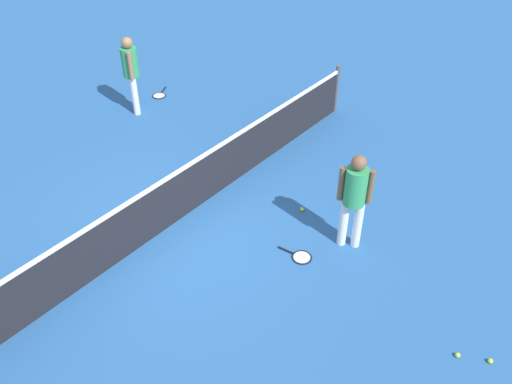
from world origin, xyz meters
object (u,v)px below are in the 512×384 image
(player_near_side, at_px, (355,194))
(tennis_ball_stray_left, at_px, (490,361))
(tennis_racket_near_player, at_px, (300,257))
(tennis_ball_midcourt, at_px, (458,355))
(tennis_racket_far_player, at_px, (159,95))
(tennis_ball_baseline, at_px, (302,209))
(player_far_side, at_px, (131,69))

(player_near_side, height_order, tennis_ball_stray_left, player_near_side)
(tennis_racket_near_player, xyz_separation_m, tennis_ball_midcourt, (-0.17, -2.64, 0.02))
(tennis_ball_midcourt, relative_size, tennis_ball_stray_left, 1.00)
(player_near_side, relative_size, tennis_racket_near_player, 2.84)
(tennis_racket_far_player, xyz_separation_m, tennis_ball_baseline, (-1.24, -4.95, 0.02))
(tennis_ball_baseline, distance_m, tennis_ball_stray_left, 3.76)
(tennis_racket_near_player, bearing_deg, tennis_ball_stray_left, -89.69)
(tennis_ball_stray_left, bearing_deg, player_far_side, 80.91)
(player_far_side, distance_m, tennis_ball_baseline, 4.91)
(tennis_racket_near_player, height_order, tennis_ball_midcourt, tennis_ball_midcourt)
(player_near_side, xyz_separation_m, tennis_racket_far_player, (1.44, 5.99, -1.00))
(player_near_side, relative_size, tennis_ball_baseline, 25.76)
(player_near_side, distance_m, player_far_side, 5.87)
(player_near_side, xyz_separation_m, player_far_side, (0.64, 5.84, 0.00))
(tennis_racket_near_player, bearing_deg, tennis_ball_midcourt, -93.64)
(tennis_racket_far_player, height_order, tennis_ball_baseline, tennis_ball_baseline)
(tennis_racket_near_player, height_order, tennis_ball_stray_left, tennis_ball_stray_left)
(player_near_side, bearing_deg, tennis_ball_midcourt, -111.89)
(tennis_ball_baseline, bearing_deg, tennis_racket_near_player, -145.27)
(tennis_racket_far_player, distance_m, tennis_ball_baseline, 5.10)
(player_far_side, distance_m, tennis_racket_near_player, 5.69)
(player_far_side, xyz_separation_m, tennis_racket_far_player, (0.80, 0.16, -1.00))
(tennis_racket_near_player, distance_m, tennis_racket_far_player, 5.99)
(player_far_side, distance_m, tennis_ball_midcourt, 8.28)
(player_far_side, bearing_deg, player_near_side, -96.21)
(player_near_side, height_order, tennis_ball_midcourt, player_near_side)
(player_near_side, xyz_separation_m, tennis_ball_stray_left, (-0.72, -2.60, -0.98))
(tennis_ball_midcourt, xyz_separation_m, tennis_ball_baseline, (1.09, 3.29, 0.00))
(tennis_racket_far_player, height_order, tennis_ball_stray_left, tennis_ball_stray_left)
(player_far_side, xyz_separation_m, tennis_ball_stray_left, (-1.35, -8.44, -0.98))
(player_far_side, height_order, tennis_racket_near_player, player_far_side)
(tennis_racket_far_player, height_order, tennis_ball_midcourt, tennis_ball_midcourt)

